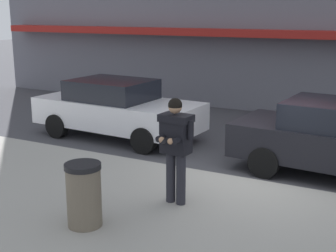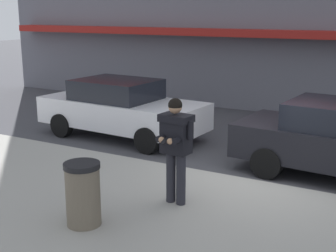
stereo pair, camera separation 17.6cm
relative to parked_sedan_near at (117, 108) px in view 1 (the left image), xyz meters
The scene contains 5 objects.
ground_plane 4.64m from the parked_sedan_near, 20.04° to the right, with size 80.00×80.00×0.00m, color #3D3D42.
curb_paint_line 5.56m from the parked_sedan_near, 15.98° to the right, with size 28.00×0.12×0.01m, color silver.
parked_sedan_near is the anchor object (origin of this frame).
man_texting_on_phone 4.99m from the parked_sedan_near, 44.75° to the right, with size 0.65×0.60×1.81m.
trash_bin 5.59m from the parked_sedan_near, 61.09° to the right, with size 0.55×0.55×0.98m.
Camera 1 is at (2.57, -8.51, 3.30)m, focal length 50.00 mm.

